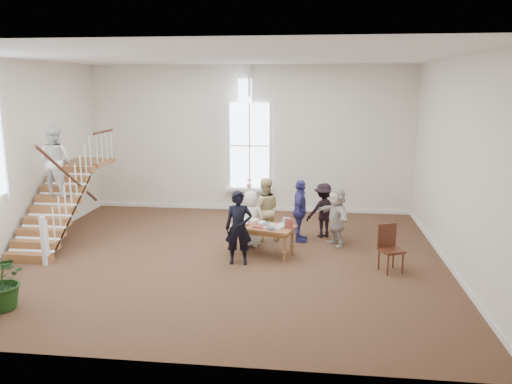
# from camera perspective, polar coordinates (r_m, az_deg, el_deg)

# --- Properties ---
(ground) EXTENTS (10.00, 10.00, 0.00)m
(ground) POSITION_cam_1_polar(r_m,az_deg,el_deg) (11.66, -3.55, -7.44)
(ground) COLOR #402919
(ground) RESTS_ON ground
(room_shell) EXTENTS (10.49, 10.00, 10.00)m
(room_shell) POSITION_cam_1_polar(r_m,az_deg,el_deg) (15.71, -0.75, -0.70)
(room_shell) COLOR silver
(room_shell) RESTS_ON ground
(staircase) EXTENTS (1.10, 4.10, 2.92)m
(staircase) POSITION_cam_1_polar(r_m,az_deg,el_deg) (13.36, -21.71, 1.45)
(staircase) COLOR brown
(staircase) RESTS_ON ground
(library_table) EXTENTS (1.65, 1.13, 0.77)m
(library_table) POSITION_cam_1_polar(r_m,az_deg,el_deg) (11.63, 0.74, -4.23)
(library_table) COLOR brown
(library_table) RESTS_ON ground
(police_officer) EXTENTS (0.64, 0.45, 1.65)m
(police_officer) POSITION_cam_1_polar(r_m,az_deg,el_deg) (11.00, -1.99, -4.10)
(police_officer) COLOR black
(police_officer) RESTS_ON ground
(elderly_woman) EXTENTS (0.72, 0.50, 1.39)m
(elderly_woman) POSITION_cam_1_polar(r_m,az_deg,el_deg) (12.21, -0.64, -3.07)
(elderly_woman) COLOR white
(elderly_woman) RESTS_ON ground
(person_yellow) EXTENTS (0.87, 0.73, 1.62)m
(person_yellow) POSITION_cam_1_polar(r_m,az_deg,el_deg) (12.63, 1.00, -2.01)
(person_yellow) COLOR #D3C383
(person_yellow) RESTS_ON ground
(woman_cluster_a) EXTENTS (0.44, 0.95, 1.59)m
(woman_cluster_a) POSITION_cam_1_polar(r_m,az_deg,el_deg) (12.60, 5.04, -2.17)
(woman_cluster_a) COLOR #3C3682
(woman_cluster_a) RESTS_ON ground
(woman_cluster_b) EXTENTS (1.06, 0.88, 1.43)m
(woman_cluster_b) POSITION_cam_1_polar(r_m,az_deg,el_deg) (13.06, 7.73, -2.09)
(woman_cluster_b) COLOR black
(woman_cluster_b) RESTS_ON ground
(woman_cluster_c) EXTENTS (0.99, 1.41, 1.47)m
(woman_cluster_c) POSITION_cam_1_polar(r_m,az_deg,el_deg) (12.43, 9.16, -2.77)
(woman_cluster_c) COLOR beige
(woman_cluster_c) RESTS_ON ground
(floor_plant) EXTENTS (0.99, 0.87, 1.06)m
(floor_plant) POSITION_cam_1_polar(r_m,az_deg,el_deg) (9.97, -26.89, -9.02)
(floor_plant) COLOR #183A12
(floor_plant) RESTS_ON ground
(side_chair) EXTENTS (0.58, 0.58, 1.01)m
(side_chair) POSITION_cam_1_polar(r_m,az_deg,el_deg) (11.05, 14.99, -5.87)
(side_chair) COLOR #3D1D10
(side_chair) RESTS_ON ground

